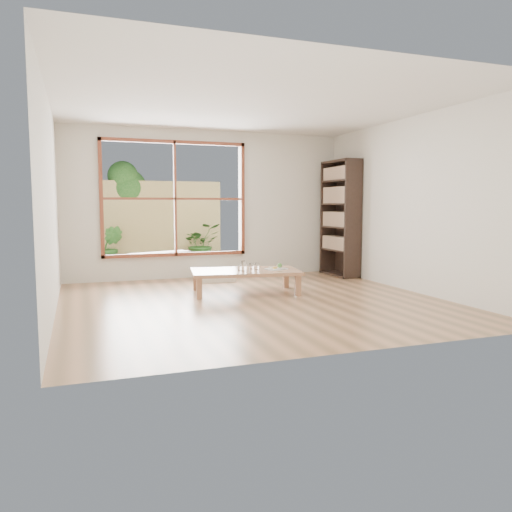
{
  "coord_description": "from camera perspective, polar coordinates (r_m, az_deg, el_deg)",
  "views": [
    {
      "loc": [
        -2.21,
        -6.25,
        1.3
      ],
      "look_at": [
        0.24,
        0.59,
        0.55
      ],
      "focal_mm": 35.0,
      "sensor_mm": 36.0,
      "label": 1
    }
  ],
  "objects": [
    {
      "name": "glass_mid",
      "position": [
        7.38,
        0.11,
        -1.18
      ],
      "size": [
        0.07,
        0.07,
        0.1
      ],
      "primitive_type": "cylinder",
      "color": "silver",
      "rests_on": "low_table"
    },
    {
      "name": "deck",
      "position": [
        10.03,
        -10.29,
        -1.64
      ],
      "size": [
        2.8,
        2.0,
        0.05
      ],
      "primitive_type": "cube",
      "color": "#39312A",
      "rests_on": "ground"
    },
    {
      "name": "low_table",
      "position": [
        7.35,
        -1.23,
        -1.92
      ],
      "size": [
        1.69,
        1.12,
        0.34
      ],
      "rotation": [
        0.0,
        0.0,
        -0.16
      ],
      "color": "#9D6F4C",
      "rests_on": "ground"
    },
    {
      "name": "shrub_right",
      "position": [
        10.85,
        -6.27,
        1.43
      ],
      "size": [
        0.87,
        0.78,
        0.87
      ],
      "primitive_type": "imported",
      "rotation": [
        0.0,
        0.0,
        0.13
      ],
      "color": "#386826",
      "rests_on": "deck"
    },
    {
      "name": "bookshelf",
      "position": [
        9.25,
        9.6,
        4.25
      ],
      "size": [
        0.34,
        0.94,
        2.1
      ],
      "primitive_type": "cube",
      "color": "#31221B",
      "rests_on": "ground"
    },
    {
      "name": "glass_small",
      "position": [
        7.3,
        -1.86,
        -1.35
      ],
      "size": [
        0.06,
        0.06,
        0.07
      ],
      "primitive_type": "cylinder",
      "color": "silver",
      "rests_on": "low_table"
    },
    {
      "name": "ground",
      "position": [
        6.76,
        -0.21,
        -5.2
      ],
      "size": [
        5.0,
        5.0,
        0.0
      ],
      "primitive_type": "plane",
      "color": "tan",
      "rests_on": "ground"
    },
    {
      "name": "shrub_left",
      "position": [
        10.45,
        -16.26,
        1.01
      ],
      "size": [
        0.55,
        0.49,
        0.85
      ],
      "primitive_type": "imported",
      "rotation": [
        0.0,
        0.0,
        -0.26
      ],
      "color": "#386826",
      "rests_on": "deck"
    },
    {
      "name": "glass_tall",
      "position": [
        7.22,
        -1.36,
        -1.15
      ],
      "size": [
        0.08,
        0.08,
        0.14
      ],
      "primitive_type": "cylinder",
      "color": "silver",
      "rests_on": "low_table"
    },
    {
      "name": "bamboo_fence",
      "position": [
        10.94,
        -11.24,
        3.69
      ],
      "size": [
        2.8,
        0.06,
        1.8
      ],
      "primitive_type": "cube",
      "color": "#D5BA6D",
      "rests_on": "ground"
    },
    {
      "name": "garden_tree",
      "position": [
        11.16,
        -15.02,
        7.37
      ],
      "size": [
        1.04,
        0.85,
        2.22
      ],
      "color": "#4C3D2D",
      "rests_on": "ground"
    },
    {
      "name": "food_tray",
      "position": [
        7.39,
        2.4,
        -1.38
      ],
      "size": [
        0.35,
        0.3,
        0.09
      ],
      "rotation": [
        0.0,
        0.0,
        0.39
      ],
      "color": "white",
      "rests_on": "low_table"
    },
    {
      "name": "floor_cushion",
      "position": [
        8.64,
        -4.72,
        -2.49
      ],
      "size": [
        0.63,
        0.63,
        0.09
      ],
      "primitive_type": "cube",
      "rotation": [
        0.0,
        0.0,
        -0.06
      ],
      "color": "white",
      "rests_on": "ground"
    },
    {
      "name": "glass_short",
      "position": [
        7.45,
        -0.49,
        -1.15
      ],
      "size": [
        0.07,
        0.07,
        0.09
      ],
      "primitive_type": "cylinder",
      "color": "silver",
      "rests_on": "low_table"
    },
    {
      "name": "garden_bench",
      "position": [
        9.64,
        -10.89,
        0.08
      ],
      "size": [
        1.23,
        0.76,
        0.38
      ],
      "rotation": [
        0.0,
        0.0,
        0.38
      ],
      "color": "#31221B",
      "rests_on": "deck"
    }
  ]
}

